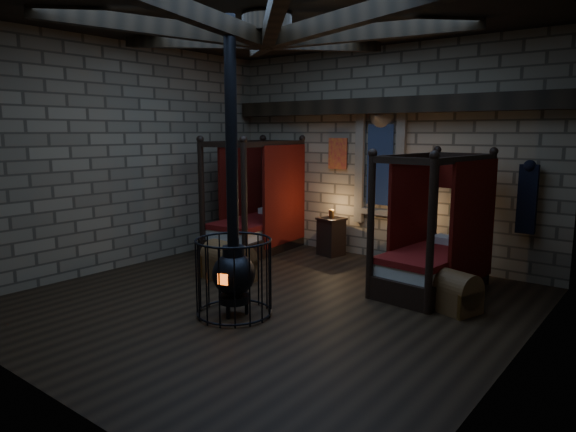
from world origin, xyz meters
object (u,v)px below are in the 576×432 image
Objects in this scene: bed_right at (434,257)px; stove at (234,270)px; trunk_left at (229,263)px; trunk_right at (449,291)px; bed_left at (258,224)px.

bed_right is 0.54× the size of stove.
stove reaches higher than trunk_left.
bed_right is 2.23× the size of trunk_left.
trunk_right is at bearing 21.35° from trunk_left.
trunk_left is 3.70m from trunk_right.
trunk_right is 0.23× the size of stove.
stove reaches higher than bed_left.
bed_left is 4.83m from trunk_right.
bed_right is at bearing 145.02° from trunk_right.
trunk_right is at bearing -48.04° from bed_right.
stove reaches higher than bed_right.
trunk_right is (0.56, -0.75, -0.27)m from bed_right.
bed_left is 0.58× the size of stove.
bed_right is at bearing -10.59° from bed_left.
stove reaches higher than trunk_right.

